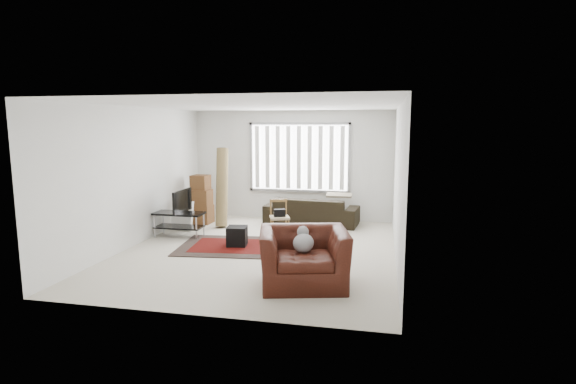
# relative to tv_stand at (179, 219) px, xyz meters

# --- Properties ---
(room) EXTENTS (6.00, 6.02, 2.71)m
(room) POSITION_rel_tv_stand_xyz_m (1.98, -0.16, 1.38)
(room) COLOR beige
(room) RESTS_ON ground
(persian_rug) EXTENTS (2.52, 1.82, 0.02)m
(persian_rug) POSITION_rel_tv_stand_xyz_m (1.53, -0.52, -0.37)
(persian_rug) COLOR black
(persian_rug) RESTS_ON ground
(tv_stand) EXTENTS (1.04, 0.47, 0.52)m
(tv_stand) POSITION_rel_tv_stand_xyz_m (0.00, 0.00, 0.00)
(tv_stand) COLOR black
(tv_stand) RESTS_ON ground
(tv) EXTENTS (0.11, 0.84, 0.49)m
(tv) POSITION_rel_tv_stand_xyz_m (-0.00, 0.00, 0.39)
(tv) COLOR black
(tv) RESTS_ON tv_stand
(subwoofer) EXTENTS (0.43, 0.43, 0.37)m
(subwoofer) POSITION_rel_tv_stand_xyz_m (1.44, -0.49, -0.17)
(subwoofer) COLOR black
(subwoofer) RESTS_ON persian_rug
(moving_boxes) EXTENTS (0.49, 0.46, 1.16)m
(moving_boxes) POSITION_rel_tv_stand_xyz_m (-0.05, 1.34, 0.16)
(moving_boxes) COLOR #56361B
(moving_boxes) RESTS_ON ground
(white_flatpack) EXTENTS (0.55, 0.28, 0.67)m
(white_flatpack) POSITION_rel_tv_stand_xyz_m (-0.20, 0.56, -0.04)
(white_flatpack) COLOR silver
(white_flatpack) RESTS_ON ground
(rolled_rug) EXTENTS (0.39, 0.70, 1.83)m
(rolled_rug) POSITION_rel_tv_stand_xyz_m (0.54, 1.16, 0.54)
(rolled_rug) COLOR brown
(rolled_rug) RESTS_ON ground
(sofa) EXTENTS (2.27, 1.14, 0.84)m
(sofa) POSITION_rel_tv_stand_xyz_m (2.55, 1.78, 0.05)
(sofa) COLOR black
(sofa) RESTS_ON ground
(side_chair) EXTENTS (0.52, 0.52, 0.75)m
(side_chair) POSITION_rel_tv_stand_xyz_m (2.03, 0.64, 0.04)
(side_chair) COLOR #92815F
(side_chair) RESTS_ON ground
(armchair) EXTENTS (1.51, 1.39, 0.95)m
(armchair) POSITION_rel_tv_stand_xyz_m (3.08, -2.30, 0.10)
(armchair) COLOR #3D150C
(armchair) RESTS_ON ground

